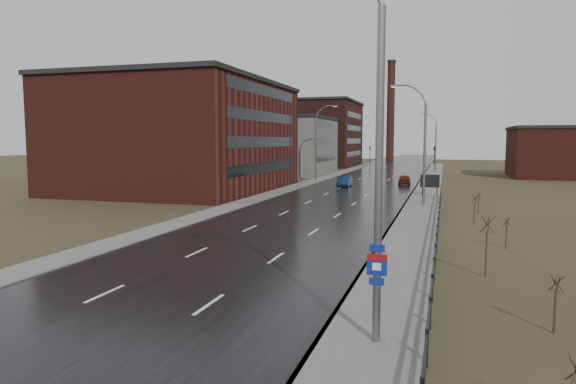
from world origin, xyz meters
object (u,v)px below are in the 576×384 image
Objects in this scene: streetlight_main at (368,145)px; billboard at (430,182)px; car_near at (345,182)px; car_far at (405,180)px.

billboard is (0.63, 42.96, -4.39)m from streetlight_main.
streetlight_main reaches higher than billboard.
billboard is at bearing 89.16° from streetlight_main.
car_near is at bearing 101.41° from streetlight_main.
billboard is 14.59m from car_near.
car_near is (-10.56, 52.28, -5.36)m from streetlight_main.
billboard reaches higher than car_far.
billboard is 15.14m from car_far.
billboard is at bearing 101.05° from car_far.
car_far is at bearing 104.52° from billboard.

